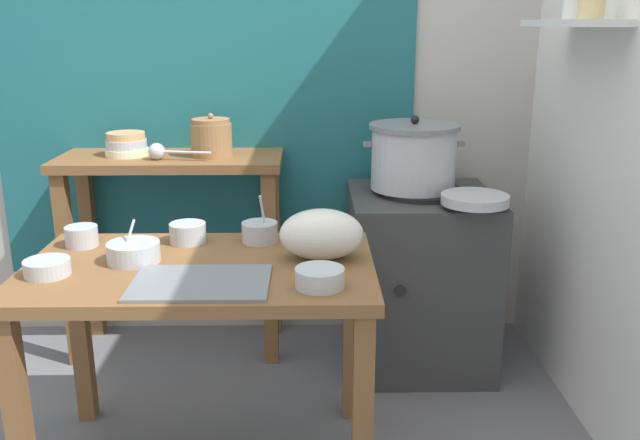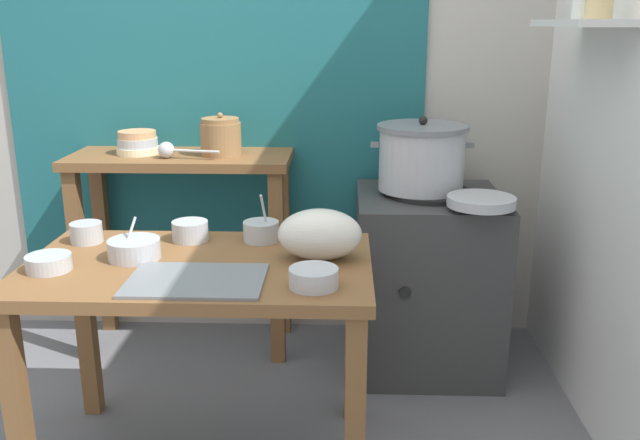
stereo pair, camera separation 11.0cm
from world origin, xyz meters
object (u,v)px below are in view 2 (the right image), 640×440
(clay_pot, at_px, (221,137))
(plastic_bag, at_px, (320,234))
(prep_bowl_0, at_px, (134,248))
(prep_bowl_5, at_px, (314,277))
(stove_block, at_px, (426,280))
(prep_bowl_2, at_px, (261,230))
(bowl_stack_enamel, at_px, (138,143))
(serving_tray, at_px, (196,280))
(prep_bowl_4, at_px, (190,230))
(prep_bowl_1, at_px, (49,262))
(prep_table, at_px, (200,295))
(ladle, at_px, (169,150))
(steamer_pot, at_px, (422,157))
(prep_bowl_3, at_px, (86,232))
(wide_pan, at_px, (481,201))
(back_shelf_table, at_px, (183,204))

(clay_pot, distance_m, plastic_bag, 0.95)
(prep_bowl_0, distance_m, prep_bowl_5, 0.63)
(stove_block, distance_m, prep_bowl_2, 0.90)
(stove_block, height_order, bowl_stack_enamel, bowl_stack_enamel)
(serving_tray, bearing_deg, prep_bowl_4, 104.69)
(prep_bowl_1, bearing_deg, prep_table, 11.33)
(serving_tray, bearing_deg, ladle, 107.94)
(steamer_pot, relative_size, prep_bowl_0, 2.53)
(ladle, xyz_separation_m, prep_bowl_2, (0.45, -0.56, -0.18))
(prep_bowl_3, bearing_deg, wide_pan, 12.28)
(bowl_stack_enamel, relative_size, prep_bowl_4, 1.48)
(prep_bowl_0, bearing_deg, prep_table, -7.51)
(steamer_pot, relative_size, prep_bowl_2, 2.41)
(clay_pot, xyz_separation_m, ladle, (-0.21, -0.08, -0.04))
(clay_pot, bearing_deg, steamer_pot, -7.36)
(prep_bowl_5, bearing_deg, ladle, 123.81)
(stove_block, height_order, prep_bowl_2, prep_bowl_2)
(clay_pot, xyz_separation_m, prep_bowl_0, (-0.14, -0.84, -0.22))
(clay_pot, bearing_deg, stove_block, -8.30)
(bowl_stack_enamel, bearing_deg, ladle, -31.54)
(prep_bowl_1, bearing_deg, steamer_pot, 34.66)
(back_shelf_table, height_order, stove_block, back_shelf_table)
(steamer_pot, relative_size, prep_bowl_5, 2.94)
(stove_block, bearing_deg, steamer_pot, 153.38)
(prep_table, distance_m, clay_pot, 0.94)
(bowl_stack_enamel, xyz_separation_m, prep_bowl_5, (0.82, -1.08, -0.20))
(plastic_bag, xyz_separation_m, prep_bowl_3, (-0.81, 0.14, -0.05))
(wide_pan, bearing_deg, stove_block, 124.09)
(plastic_bag, relative_size, prep_bowl_3, 2.46)
(stove_block, bearing_deg, serving_tray, -131.10)
(back_shelf_table, distance_m, plastic_bag, 1.05)
(prep_bowl_0, distance_m, prep_bowl_4, 0.24)
(prep_table, height_order, serving_tray, serving_tray)
(back_shelf_table, distance_m, prep_bowl_1, 0.98)
(serving_tray, distance_m, prep_bowl_1, 0.48)
(prep_table, xyz_separation_m, steamer_pot, (0.78, 0.76, 0.31))
(bowl_stack_enamel, relative_size, prep_bowl_1, 1.35)
(wide_pan, height_order, prep_bowl_3, wide_pan)
(clay_pot, height_order, plastic_bag, clay_pot)
(prep_bowl_5, bearing_deg, prep_bowl_4, 137.12)
(back_shelf_table, distance_m, wide_pan, 1.30)
(stove_block, xyz_separation_m, prep_bowl_0, (-1.03, -0.71, 0.37))
(stove_block, height_order, plastic_bag, plastic_bag)
(ladle, bearing_deg, wide_pan, -12.88)
(wide_pan, xyz_separation_m, prep_bowl_0, (-1.19, -0.47, -0.04))
(clay_pot, relative_size, wide_pan, 0.71)
(prep_bowl_5, bearing_deg, stove_block, 64.49)
(ladle, relative_size, prep_bowl_4, 2.14)
(bowl_stack_enamel, bearing_deg, stove_block, -6.64)
(steamer_pot, xyz_separation_m, prep_bowl_0, (-0.99, -0.73, -0.16))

